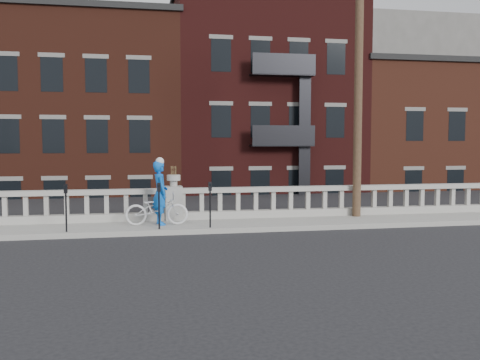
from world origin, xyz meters
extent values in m
plane|color=black|center=(0.00, 0.00, 0.00)|extent=(120.00, 120.00, 0.00)
cube|color=#9C9A91|center=(0.00, 3.00, 0.07)|extent=(32.00, 2.20, 0.15)
cube|color=#9C9A91|center=(0.00, 3.95, 0.28)|extent=(28.00, 0.34, 0.25)
cube|color=#9C9A91|center=(0.00, 3.95, 1.10)|extent=(28.00, 0.34, 0.16)
cube|color=#9C9A91|center=(0.00, 3.95, 0.70)|extent=(0.55, 0.55, 1.10)
cylinder|color=#9C9A91|center=(0.00, 3.95, 1.35)|extent=(0.24, 0.24, 0.20)
cylinder|color=#9C9A91|center=(0.00, 3.95, 1.53)|extent=(0.44, 0.44, 0.18)
cube|color=#605E59|center=(0.00, 4.30, -2.42)|extent=(36.00, 0.50, 5.15)
cube|color=black|center=(0.00, 25.95, -5.25)|extent=(80.00, 44.00, 0.50)
cube|color=#595651|center=(-2.00, 8.45, -3.00)|extent=(16.00, 7.00, 4.00)
cube|color=#595651|center=(22.00, 32.95, 4.00)|extent=(14.00, 14.00, 18.00)
cube|color=#471E14|center=(-4.00, 19.95, 2.00)|extent=(10.00, 14.00, 14.00)
cube|color=black|center=(-4.00, 19.95, 9.15)|extent=(10.30, 14.30, 0.30)
cube|color=#3C1110|center=(6.00, 19.95, 2.75)|extent=(10.00, 14.00, 15.50)
cube|color=black|center=(6.00, 19.95, 10.65)|extent=(10.30, 14.30, 0.30)
cube|color=#5B2A1B|center=(16.00, 19.95, 1.00)|extent=(10.00, 14.00, 12.00)
cube|color=black|center=(16.00, 19.95, 7.15)|extent=(10.30, 14.30, 0.30)
cylinder|color=#422D1E|center=(6.20, 3.60, 5.15)|extent=(0.28, 0.28, 10.00)
cylinder|color=black|center=(-3.15, 2.15, 0.70)|extent=(0.05, 0.05, 1.10)
cube|color=black|center=(-3.15, 2.15, 1.38)|extent=(0.10, 0.08, 0.26)
cube|color=black|center=(-3.15, 2.10, 1.42)|extent=(0.06, 0.01, 0.08)
cylinder|color=black|center=(-0.55, 2.15, 0.70)|extent=(0.05, 0.05, 1.10)
cube|color=black|center=(-0.55, 2.15, 1.38)|extent=(0.10, 0.08, 0.26)
cube|color=black|center=(-0.55, 2.10, 1.42)|extent=(0.06, 0.01, 0.08)
cylinder|color=black|center=(0.95, 2.15, 0.70)|extent=(0.05, 0.05, 1.10)
cube|color=black|center=(0.95, 2.15, 1.38)|extent=(0.10, 0.08, 0.26)
cube|color=black|center=(0.95, 2.10, 1.42)|extent=(0.06, 0.01, 0.08)
imported|color=silver|center=(-0.59, 2.96, 0.65)|extent=(1.92, 0.72, 1.00)
imported|color=blue|center=(-0.48, 3.01, 1.13)|extent=(0.60, 0.79, 1.96)
camera|label=1|loc=(-1.18, -13.46, 2.71)|focal=40.00mm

